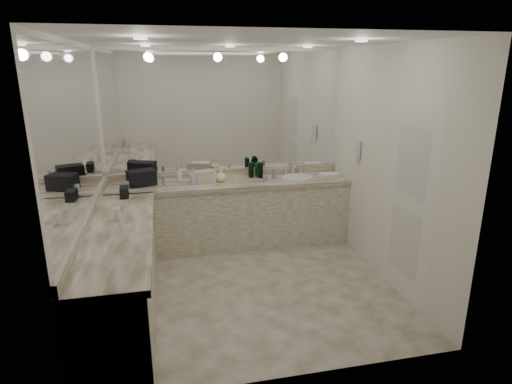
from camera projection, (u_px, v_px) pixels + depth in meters
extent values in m
plane|color=#BFB6A3|center=(247.00, 286.00, 4.79)|extent=(3.20, 3.20, 0.00)
plane|color=white|center=(246.00, 40.00, 4.05)|extent=(3.20, 3.20, 0.00)
cube|color=silver|center=(225.00, 147.00, 5.82)|extent=(3.20, 0.02, 2.60)
cube|color=silver|center=(83.00, 182.00, 4.09)|extent=(0.02, 3.00, 2.60)
cube|color=silver|center=(387.00, 166.00, 4.75)|extent=(0.02, 3.00, 2.60)
cube|color=silver|center=(230.00, 215.00, 5.80)|extent=(3.20, 0.60, 0.84)
cube|color=beige|center=(229.00, 183.00, 5.66)|extent=(3.20, 0.64, 0.06)
cube|color=silver|center=(121.00, 276.00, 4.12)|extent=(0.60, 2.40, 0.84)
cube|color=beige|center=(118.00, 233.00, 4.00)|extent=(0.64, 2.42, 0.06)
cube|color=beige|center=(226.00, 172.00, 5.91)|extent=(3.20, 0.04, 0.10)
cube|color=beige|center=(89.00, 216.00, 4.19)|extent=(0.04, 3.00, 0.10)
cube|color=white|center=(224.00, 112.00, 5.68)|extent=(3.12, 0.01, 1.55)
cube|color=white|center=(78.00, 133.00, 3.96)|extent=(0.01, 2.92, 1.55)
cylinder|color=white|center=(297.00, 178.00, 5.86)|extent=(0.44, 0.44, 0.03)
cube|color=silver|center=(293.00, 169.00, 6.03)|extent=(0.24, 0.16, 0.14)
cube|color=white|center=(357.00, 150.00, 5.38)|extent=(0.06, 0.10, 0.24)
cube|color=white|center=(409.00, 201.00, 4.35)|extent=(0.02, 0.82, 2.10)
cube|color=black|center=(142.00, 178.00, 5.44)|extent=(0.39, 0.31, 0.19)
cube|color=black|center=(124.00, 192.00, 4.97)|extent=(0.11, 0.22, 0.12)
cube|color=beige|center=(204.00, 176.00, 5.60)|extent=(0.29, 0.23, 0.15)
cube|color=white|center=(330.00, 175.00, 5.88)|extent=(0.27, 0.19, 0.04)
cylinder|color=white|center=(118.00, 215.00, 4.21)|extent=(0.05, 0.05, 0.12)
imported|color=white|center=(180.00, 175.00, 5.59)|extent=(0.09, 0.09, 0.18)
imported|color=silver|center=(194.00, 176.00, 5.51)|extent=(0.11, 0.11, 0.20)
imported|color=#F2F199|center=(221.00, 176.00, 5.60)|extent=(0.16, 0.16, 0.17)
cylinder|color=#0F4C25|center=(258.00, 170.00, 5.87)|extent=(0.07, 0.07, 0.19)
cylinder|color=#0F4C25|center=(251.00, 170.00, 5.85)|extent=(0.07, 0.07, 0.18)
cylinder|color=#0F4C25|center=(261.00, 170.00, 5.84)|extent=(0.07, 0.07, 0.20)
cylinder|color=#0F4C25|center=(261.00, 170.00, 5.79)|extent=(0.07, 0.07, 0.22)
cylinder|color=#0F4C25|center=(251.00, 170.00, 5.82)|extent=(0.06, 0.06, 0.21)
cylinder|color=white|center=(209.00, 176.00, 5.67)|extent=(0.04, 0.04, 0.13)
cylinder|color=#9966B2|center=(265.00, 178.00, 5.69)|extent=(0.06, 0.06, 0.06)
cylinder|color=silver|center=(237.00, 179.00, 5.62)|extent=(0.06, 0.06, 0.08)
cylinder|color=white|center=(214.00, 177.00, 5.61)|extent=(0.06, 0.06, 0.14)
cylinder|color=silver|center=(127.00, 185.00, 5.35)|extent=(0.06, 0.06, 0.08)
cylinder|color=#9966B2|center=(274.00, 174.00, 5.76)|extent=(0.05, 0.05, 0.13)
cylinder|color=white|center=(219.00, 178.00, 5.66)|extent=(0.06, 0.06, 0.08)
cylinder|color=#9966B2|center=(164.00, 181.00, 5.46)|extent=(0.04, 0.04, 0.11)
cylinder|color=#E0B28C|center=(144.00, 182.00, 5.42)|extent=(0.06, 0.06, 0.09)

